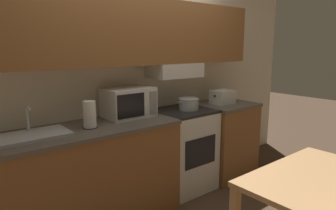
{
  "coord_description": "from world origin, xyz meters",
  "views": [
    {
      "loc": [
        -1.72,
        -2.76,
        1.64
      ],
      "look_at": [
        0.05,
        -0.57,
        1.09
      ],
      "focal_mm": 32.0,
      "sensor_mm": 36.0,
      "label": 1
    }
  ],
  "objects_px": {
    "microwave": "(128,102)",
    "dining_table": "(312,191)",
    "cooking_pot": "(189,103)",
    "paper_towel_roll": "(90,115)",
    "sink_basin": "(33,135)",
    "stove_range": "(182,149)",
    "toaster": "(222,97)"
  },
  "relations": [
    {
      "from": "dining_table",
      "to": "toaster",
      "type": "bearing_deg",
      "value": 62.25
    },
    {
      "from": "toaster",
      "to": "sink_basin",
      "type": "xyz_separation_m",
      "value": [
        -2.24,
        0.01,
        -0.07
      ]
    },
    {
      "from": "toaster",
      "to": "dining_table",
      "type": "xyz_separation_m",
      "value": [
        -0.81,
        -1.55,
        -0.39
      ]
    },
    {
      "from": "stove_range",
      "to": "paper_towel_roll",
      "type": "xyz_separation_m",
      "value": [
        -1.14,
        -0.06,
        0.59
      ]
    },
    {
      "from": "microwave",
      "to": "sink_basin",
      "type": "xyz_separation_m",
      "value": [
        -0.96,
        -0.13,
        -0.13
      ]
    },
    {
      "from": "stove_range",
      "to": "microwave",
      "type": "bearing_deg",
      "value": 170.98
    },
    {
      "from": "microwave",
      "to": "sink_basin",
      "type": "distance_m",
      "value": 0.97
    },
    {
      "from": "stove_range",
      "to": "toaster",
      "type": "bearing_deg",
      "value": -2.93
    },
    {
      "from": "cooking_pot",
      "to": "paper_towel_roll",
      "type": "distance_m",
      "value": 1.2
    },
    {
      "from": "sink_basin",
      "to": "paper_towel_roll",
      "type": "bearing_deg",
      "value": -4.36
    },
    {
      "from": "paper_towel_roll",
      "to": "stove_range",
      "type": "bearing_deg",
      "value": 2.91
    },
    {
      "from": "toaster",
      "to": "dining_table",
      "type": "height_order",
      "value": "toaster"
    },
    {
      "from": "dining_table",
      "to": "sink_basin",
      "type": "bearing_deg",
      "value": 132.41
    },
    {
      "from": "sink_basin",
      "to": "dining_table",
      "type": "height_order",
      "value": "sink_basin"
    },
    {
      "from": "cooking_pot",
      "to": "dining_table",
      "type": "relative_size",
      "value": 0.28
    },
    {
      "from": "cooking_pot",
      "to": "dining_table",
      "type": "xyz_separation_m",
      "value": [
        -0.24,
        -1.54,
        -0.37
      ]
    },
    {
      "from": "microwave",
      "to": "toaster",
      "type": "xyz_separation_m",
      "value": [
        1.28,
        -0.13,
        -0.06
      ]
    },
    {
      "from": "microwave",
      "to": "stove_range",
      "type": "bearing_deg",
      "value": -9.02
    },
    {
      "from": "cooking_pot",
      "to": "sink_basin",
      "type": "bearing_deg",
      "value": 179.53
    },
    {
      "from": "dining_table",
      "to": "cooking_pot",
      "type": "bearing_deg",
      "value": 81.31
    },
    {
      "from": "microwave",
      "to": "sink_basin",
      "type": "relative_size",
      "value": 0.9
    },
    {
      "from": "dining_table",
      "to": "stove_range",
      "type": "bearing_deg",
      "value": 83.53
    },
    {
      "from": "cooking_pot",
      "to": "paper_towel_roll",
      "type": "xyz_separation_m",
      "value": [
        -1.19,
        -0.02,
        0.05
      ]
    },
    {
      "from": "paper_towel_roll",
      "to": "dining_table",
      "type": "bearing_deg",
      "value": -57.78
    },
    {
      "from": "cooking_pot",
      "to": "sink_basin",
      "type": "xyz_separation_m",
      "value": [
        -1.66,
        0.01,
        -0.05
      ]
    },
    {
      "from": "sink_basin",
      "to": "paper_towel_roll",
      "type": "distance_m",
      "value": 0.48
    },
    {
      "from": "microwave",
      "to": "cooking_pot",
      "type": "bearing_deg",
      "value": -11.19
    },
    {
      "from": "cooking_pot",
      "to": "microwave",
      "type": "height_order",
      "value": "microwave"
    },
    {
      "from": "toaster",
      "to": "stove_range",
      "type": "bearing_deg",
      "value": 177.07
    },
    {
      "from": "microwave",
      "to": "dining_table",
      "type": "bearing_deg",
      "value": -74.5
    },
    {
      "from": "microwave",
      "to": "dining_table",
      "type": "xyz_separation_m",
      "value": [
        0.47,
        -1.68,
        -0.45
      ]
    },
    {
      "from": "sink_basin",
      "to": "dining_table",
      "type": "bearing_deg",
      "value": -47.59
    }
  ]
}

